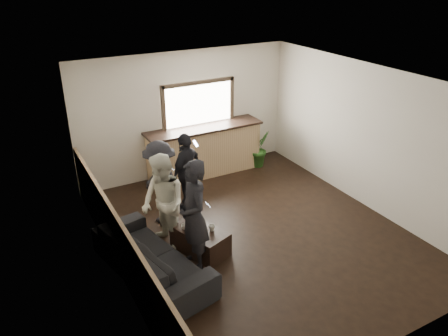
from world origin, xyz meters
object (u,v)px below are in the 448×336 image
person_d (187,171)px  bar_counter (204,148)px  cup_a (185,227)px  potted_plant (260,148)px  coffee_table (200,240)px  person_b (163,204)px  person_a (194,216)px  person_c (161,184)px  sofa (152,256)px  cup_b (212,228)px

person_d → bar_counter: bearing=-161.8°
cup_a → potted_plant: potted_plant is taller
coffee_table → person_b: bearing=140.3°
coffee_table → person_a: person_a is taller
bar_counter → coffee_table: bar_counter is taller
potted_plant → bar_counter: bearing=169.1°
person_c → coffee_table: bearing=5.7°
coffee_table → cup_a: cup_a is taller
person_a → coffee_table: bearing=147.8°
sofa → person_b: (0.45, 0.58, 0.52)m
potted_plant → person_b: person_b is taller
potted_plant → coffee_table: bearing=-138.5°
bar_counter → sofa: (-2.34, -2.90, -0.30)m
bar_counter → person_c: (-1.65, -1.57, 0.18)m
sofa → coffee_table: bearing=-90.6°
potted_plant → person_b: bearing=-147.6°
potted_plant → person_b: (-3.24, -2.06, 0.41)m
sofa → cup_a: bearing=-77.2°
coffee_table → person_b: 0.89m
coffee_table → person_c: bearing=101.5°
potted_plant → person_d: 2.56m
bar_counter → person_c: bearing=-136.4°
bar_counter → person_c: 2.29m
sofa → coffee_table: sofa is taller
cup_b → person_c: bearing=107.4°
person_d → coffee_table: bearing=40.4°
coffee_table → sofa: bearing=-168.3°
bar_counter → cup_a: bar_counter is taller
person_b → person_d: 1.41m
bar_counter → cup_a: 3.05m
cup_b → person_a: size_ratio=0.06×
person_b → person_d: bearing=129.5°
sofa → person_b: 0.90m
cup_b → person_d: 1.64m
bar_counter → person_b: (-1.89, -2.32, 0.21)m
person_a → person_d: size_ratio=1.17×
potted_plant → person_b: 3.86m
cup_b → sofa: bearing=-176.0°
potted_plant → person_c: size_ratio=0.54×
sofa → person_d: size_ratio=1.46×
person_c → sofa: bearing=-33.3°
person_b → cup_b: bearing=40.9°
sofa → person_c: bearing=-39.8°
sofa → person_b: person_b is taller
cup_b → potted_plant: 3.66m
person_b → cup_a: bearing=35.3°
person_c → person_d: 0.74m
coffee_table → potted_plant: 3.71m
coffee_table → potted_plant: potted_plant is taller
sofa → person_c: size_ratio=1.40×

